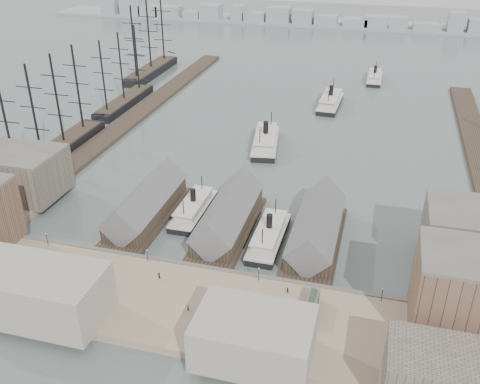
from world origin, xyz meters
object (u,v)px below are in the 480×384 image
(horse_cart_center, at_px, (108,290))
(horse_cart_left, at_px, (58,257))
(ferry_docked_west, at_px, (194,208))
(horse_cart_right, at_px, (229,311))
(tram, at_px, (312,305))

(horse_cart_center, bearing_deg, horse_cart_left, 80.42)
(ferry_docked_west, xyz_separation_m, horse_cart_right, (24.22, -43.65, 0.60))
(horse_cart_left, height_order, horse_cart_right, horse_cart_left)
(horse_cart_left, relative_size, horse_cart_right, 1.00)
(ferry_docked_west, height_order, horse_cart_right, ferry_docked_west)
(horse_cart_right, bearing_deg, ferry_docked_west, 8.57)
(tram, height_order, horse_cart_left, tram)
(horse_cart_left, relative_size, horse_cart_center, 0.95)
(horse_cart_left, distance_m, horse_cart_right, 50.35)
(horse_cart_center, xyz_separation_m, horse_cart_right, (30.28, 0.49, -0.07))
(horse_cart_left, bearing_deg, tram, -67.43)
(ferry_docked_west, distance_m, horse_cart_right, 49.92)
(ferry_docked_west, bearing_deg, tram, -41.68)
(ferry_docked_west, height_order, tram, ferry_docked_west)
(tram, xyz_separation_m, horse_cart_left, (-67.93, 2.56, -0.92))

